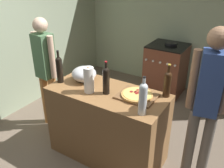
{
  "coord_description": "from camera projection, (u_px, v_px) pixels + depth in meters",
  "views": [
    {
      "loc": [
        1.29,
        -1.35,
        2.17
      ],
      "look_at": [
        -0.01,
        0.73,
        0.94
      ],
      "focal_mm": 39.12,
      "sensor_mm": 36.0,
      "label": 1
    }
  ],
  "objects": [
    {
      "name": "ground_plane",
      "position": [
        138.0,
        122.0,
        3.72
      ],
      "size": [
        4.23,
        3.54,
        0.02
      ],
      "primitive_type": "cube",
      "color": "#6B5B4C"
    },
    {
      "name": "stove",
      "position": [
        166.0,
        69.0,
        4.38
      ],
      "size": [
        0.64,
        0.64,
        0.94
      ],
      "color": "brown",
      "rests_on": "ground_plane"
    },
    {
      "name": "kitchen_wall_rear",
      "position": [
        180.0,
        18.0,
        4.29
      ],
      "size": [
        4.23,
        0.1,
        2.6
      ],
      "primitive_type": "cube",
      "color": "#99A889",
      "rests_on": "ground_plane"
    },
    {
      "name": "wine_bottle_clear",
      "position": [
        106.0,
        79.0,
        2.58
      ],
      "size": [
        0.07,
        0.07,
        0.37
      ],
      "color": "black",
      "rests_on": "counter"
    },
    {
      "name": "cutting_board",
      "position": [
        137.0,
        96.0,
        2.57
      ],
      "size": [
        0.4,
        0.32,
        0.02
      ],
      "primitive_type": "cube",
      "color": "brown",
      "rests_on": "counter"
    },
    {
      "name": "counter",
      "position": [
        108.0,
        125.0,
        2.89
      ],
      "size": [
        1.34,
        0.63,
        0.89
      ],
      "primitive_type": "cube",
      "color": "olive",
      "rests_on": "ground_plane"
    },
    {
      "name": "wine_bottle_green",
      "position": [
        143.0,
        97.0,
        2.22
      ],
      "size": [
        0.08,
        0.08,
        0.38
      ],
      "color": "silver",
      "rests_on": "counter"
    },
    {
      "name": "person_in_stripes",
      "position": [
        46.0,
        68.0,
        3.26
      ],
      "size": [
        0.39,
        0.22,
        1.57
      ],
      "color": "#D88C4C",
      "rests_on": "ground_plane"
    },
    {
      "name": "paper_towel_roll",
      "position": [
        89.0,
        80.0,
        2.62
      ],
      "size": [
        0.11,
        0.11,
        0.29
      ],
      "color": "white",
      "rests_on": "counter"
    },
    {
      "name": "person_in_red",
      "position": [
        207.0,
        100.0,
        2.35
      ],
      "size": [
        0.37,
        0.24,
        1.69
      ],
      "color": "slate",
      "rests_on": "ground_plane"
    },
    {
      "name": "kitchen_wall_left",
      "position": [
        41.0,
        21.0,
        4.02
      ],
      "size": [
        0.1,
        3.54,
        2.6
      ],
      "primitive_type": "cube",
      "color": "#99A889",
      "rests_on": "ground_plane"
    },
    {
      "name": "wine_bottle_amber",
      "position": [
        59.0,
        68.0,
        2.83
      ],
      "size": [
        0.08,
        0.08,
        0.39
      ],
      "color": "black",
      "rests_on": "counter"
    },
    {
      "name": "pizza",
      "position": [
        137.0,
        94.0,
        2.57
      ],
      "size": [
        0.34,
        0.34,
        0.03
      ],
      "color": "tan",
      "rests_on": "cutting_board"
    },
    {
      "name": "wine_bottle_dark",
      "position": [
        167.0,
        83.0,
        2.53
      ],
      "size": [
        0.08,
        0.08,
        0.37
      ],
      "color": "#331E0F",
      "rests_on": "counter"
    },
    {
      "name": "mixing_bowl",
      "position": [
        84.0,
        74.0,
        2.89
      ],
      "size": [
        0.29,
        0.29,
        0.18
      ],
      "color": "#B2B2B7",
      "rests_on": "counter"
    }
  ]
}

